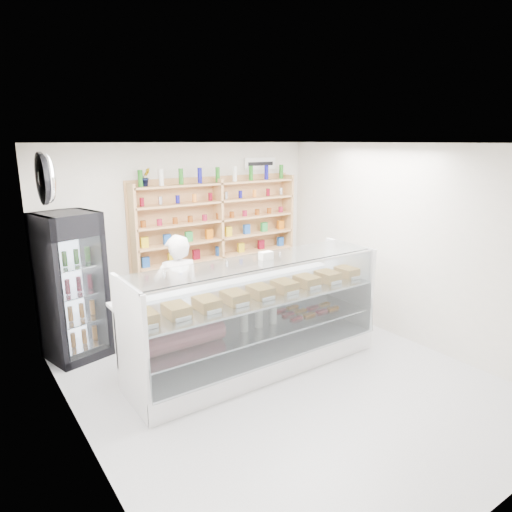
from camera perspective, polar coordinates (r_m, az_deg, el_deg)
room at (r=5.18m, az=3.63°, el=-1.79°), size 5.00×5.00×5.00m
display_counter at (r=5.89m, az=-0.07°, el=-10.28°), size 3.27×0.98×1.43m
shop_worker at (r=6.11m, az=-9.71°, el=-5.03°), size 0.68×0.51×1.67m
drinks_cooler at (r=6.43m, az=-22.08°, el=-3.54°), size 0.85×0.83×1.95m
wall_shelving at (r=7.30m, az=-4.70°, el=4.47°), size 2.84×0.28×1.33m
potted_plant at (r=6.71m, az=-13.64°, el=9.56°), size 0.16×0.14×0.26m
security_mirror at (r=5.19m, az=-24.65°, el=8.80°), size 0.15×0.50×0.50m
wall_sign at (r=7.80m, az=0.51°, el=11.46°), size 0.62×0.03×0.20m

